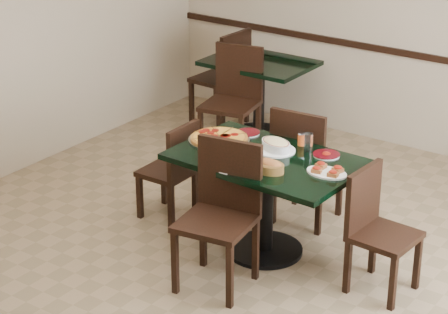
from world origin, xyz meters
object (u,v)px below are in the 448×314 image
Objects in this scene: back_chair_near at (234,94)px; lasagna_casserole at (276,145)px; bread_basket at (269,166)px; pepperoni_pizza at (219,138)px; chair_near at (222,206)px; main_table at (266,181)px; bruschetta_platter at (327,171)px; chair_right at (375,224)px; chair_far at (303,160)px; back_table at (259,84)px; back_chair_left at (226,73)px; chair_left at (174,167)px.

back_chair_near reaches higher than lasagna_casserole.
bread_basket is (1.43, -1.66, 0.23)m from back_chair_near.
chair_near is at bearing -52.84° from pepperoni_pizza.
bruschetta_platter is (0.48, -0.01, 0.21)m from main_table.
bread_basket is at bearing 50.41° from chair_near.
main_table is 1.55× the size of chair_right.
chair_far is 1.04m from chair_near.
main_table is 2.33m from back_table.
chair_far is at bearing 80.17° from chair_near.
chair_near reaches higher than back_chair_left.
chair_right reaches higher than lasagna_casserole.
pepperoni_pizza reaches higher than back_table.
chair_far reaches higher than back_table.
back_chair_left is 3.30× the size of lasagna_casserole.
main_table is 1.33× the size of chair_near.
main_table is 0.86m from chair_right.
chair_left is at bearing 92.01° from chair_right.
chair_near reaches higher than chair_far.
back_chair_near is at bearing 133.41° from main_table.
chair_far is at bearing 93.85° from main_table.
pepperoni_pizza is at bearing -65.40° from back_table.
chair_near is 1.25× the size of chair_left.
chair_near reaches higher than bruschetta_platter.
pepperoni_pizza is at bearing 153.11° from bread_basket.
bruschetta_platter is at bearing -50.52° from back_chair_near.
back_table is at bearing 132.46° from bruschetta_platter.
back_chair_near reaches higher than chair_left.
back_table is 0.46m from back_chair_near.
bruschetta_platter is (0.49, -0.14, -0.02)m from lasagna_casserole.
chair_right is 2.90× the size of lasagna_casserole.
chair_right reaches higher than chair_left.
lasagna_casserole is at bearing 78.83° from chair_near.
bread_basket is (0.15, -0.33, -0.01)m from lasagna_casserole.
main_table is at bearing -55.84° from back_table.
back_chair_near is at bearing 154.96° from lasagna_casserole.
back_table is 3.36× the size of lasagna_casserole.
lasagna_casserole is 1.02× the size of bruschetta_platter.
pepperoni_pizza is (-0.42, 0.56, 0.21)m from chair_near.
chair_far is 0.69m from pepperoni_pizza.
bread_basket reaches higher than main_table.
back_chair_near is 1.02× the size of back_chair_left.
back_table is at bearing 108.93° from chair_near.
chair_right reaches higher than bread_basket.
main_table is 0.50m from pepperoni_pizza.
chair_near is (1.28, -2.41, 0.04)m from back_table.
lasagna_casserole is at bearing 111.37° from bread_basket.
chair_right is 2.58m from back_chair_near.
bruschetta_platter is (1.79, -1.92, 0.25)m from back_table.
main_table is 0.52m from bruschetta_platter.
chair_near is 0.74m from bruschetta_platter.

